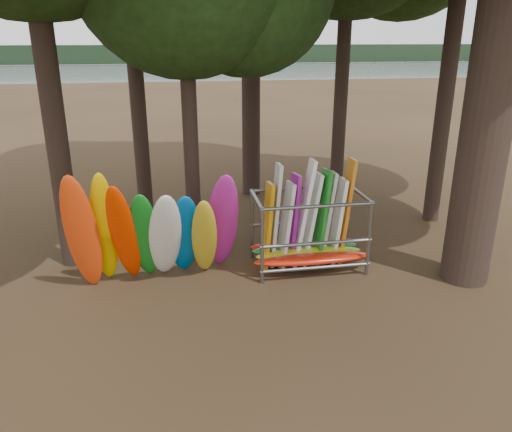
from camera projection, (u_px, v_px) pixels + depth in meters
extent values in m
plane|color=#47331E|center=(293.00, 292.00, 11.71)|extent=(120.00, 120.00, 0.00)
plane|color=gray|center=(186.00, 81.00, 67.33)|extent=(160.00, 160.00, 0.00)
cube|color=black|center=(176.00, 54.00, 113.00)|extent=(160.00, 4.00, 4.00)
cylinder|color=black|center=(43.00, 40.00, 11.36)|extent=(0.53, 0.53, 11.17)
cylinder|color=black|center=(132.00, 33.00, 14.23)|extent=(0.46, 0.46, 11.52)
cylinder|color=black|center=(344.00, 33.00, 16.23)|extent=(0.46, 0.46, 11.53)
cylinder|color=black|center=(188.00, 91.00, 12.70)|extent=(0.40, 0.40, 8.69)
cylinder|color=black|center=(458.00, 0.00, 14.16)|extent=(0.49, 0.49, 13.29)
cylinder|color=black|center=(505.00, 8.00, 10.29)|extent=(1.11, 1.11, 12.40)
ellipsoid|color=red|center=(82.00, 234.00, 11.14)|extent=(0.89, 1.24, 3.06)
ellipsoid|color=#DCB300|center=(105.00, 229.00, 11.50)|extent=(0.75, 1.33, 3.04)
ellipsoid|color=#F02F00|center=(124.00, 235.00, 11.35)|extent=(0.79, 1.77, 2.91)
ellipsoid|color=#11781C|center=(145.00, 237.00, 11.57)|extent=(0.69, 1.64, 2.66)
ellipsoid|color=silver|center=(165.00, 237.00, 11.55)|extent=(0.96, 1.99, 2.72)
ellipsoid|color=#03559B|center=(185.00, 235.00, 11.86)|extent=(0.82, 1.62, 2.52)
ellipsoid|color=gold|center=(204.00, 238.00, 11.80)|extent=(0.67, 1.69, 2.48)
ellipsoid|color=#AB1F8D|center=(222.00, 223.00, 11.98)|extent=(0.84, 1.78, 2.96)
ellipsoid|color=red|center=(313.00, 259.00, 12.45)|extent=(3.02, 0.55, 0.24)
ellipsoid|color=gold|center=(309.00, 253.00, 12.77)|extent=(2.78, 0.55, 0.24)
ellipsoid|color=#1D8239|center=(305.00, 248.00, 13.09)|extent=(2.85, 0.55, 0.24)
ellipsoid|color=red|center=(303.00, 244.00, 13.34)|extent=(2.85, 0.55, 0.24)
cube|color=orange|center=(267.00, 227.00, 12.65)|extent=(0.32, 0.76, 2.25)
cube|color=silver|center=(275.00, 216.00, 12.76)|extent=(0.35, 0.78, 2.68)
cube|color=silver|center=(285.00, 226.00, 12.65)|extent=(0.43, 0.78, 2.26)
cube|color=#A51B98|center=(292.00, 220.00, 12.88)|extent=(0.36, 0.79, 2.40)
cube|color=white|center=(303.00, 214.00, 12.67)|extent=(0.63, 0.76, 2.81)
cube|color=white|center=(310.00, 219.00, 12.87)|extent=(0.52, 0.76, 2.43)
cube|color=#1B7B20|center=(321.00, 219.00, 12.74)|extent=(0.41, 0.79, 2.55)
cube|color=silver|center=(327.00, 218.00, 13.02)|extent=(0.47, 0.74, 2.42)
cube|color=white|center=(337.00, 222.00, 12.92)|extent=(0.43, 0.74, 2.28)
cube|color=orange|center=(345.00, 211.00, 12.97)|extent=(0.46, 0.77, 2.76)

